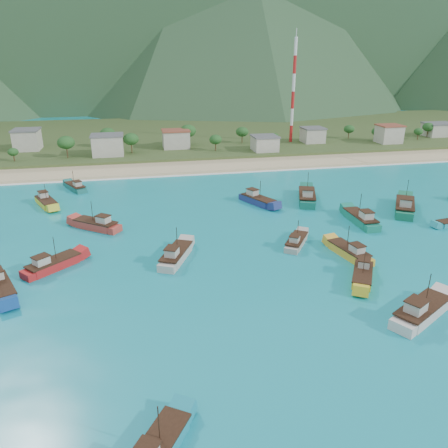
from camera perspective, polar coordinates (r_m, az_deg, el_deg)
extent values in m
plane|color=#0D7E95|center=(74.64, 5.32, -6.87)|extent=(600.00, 600.00, 0.00)
cube|color=beige|center=(147.42, -3.60, 7.43)|extent=(400.00, 18.00, 1.20)
cube|color=#385123|center=(206.76, -6.11, 11.34)|extent=(400.00, 110.00, 2.40)
cube|color=white|center=(138.30, -3.02, 6.51)|extent=(400.00, 2.50, 0.08)
cube|color=beige|center=(182.23, -24.30, 9.96)|extent=(8.90, 9.72, 7.21)
cube|color=beige|center=(162.21, -14.93, 9.87)|extent=(10.62, 8.24, 6.94)
cube|color=beige|center=(171.21, -6.29, 10.92)|extent=(9.87, 8.24, 6.38)
cube|color=beige|center=(165.85, 5.34, 10.39)|extent=(8.75, 8.83, 5.07)
cube|color=beige|center=(185.05, 11.50, 11.27)|extent=(8.25, 7.95, 5.55)
cube|color=beige|center=(192.52, 20.74, 10.89)|extent=(8.84, 7.86, 6.72)
cube|color=beige|center=(217.96, 26.23, 10.97)|extent=(12.25, 8.76, 5.25)
cylinder|color=red|center=(184.68, 8.74, 11.59)|extent=(1.20, 1.20, 6.65)
cylinder|color=white|center=(183.71, 8.85, 13.64)|extent=(1.20, 1.20, 6.65)
cylinder|color=red|center=(182.98, 8.97, 15.70)|extent=(1.20, 1.20, 6.65)
cylinder|color=white|center=(182.49, 9.10, 17.78)|extent=(1.20, 1.20, 6.65)
cylinder|color=red|center=(182.24, 9.22, 19.86)|extent=(1.20, 1.20, 6.65)
cylinder|color=white|center=(182.23, 9.36, 21.95)|extent=(1.20, 1.20, 6.65)
cube|color=#13795F|center=(102.00, 17.34, 0.53)|extent=(3.58, 11.82, 2.14)
cube|color=beige|center=(99.38, 18.10, 1.09)|extent=(2.18, 2.70, 1.74)
cylinder|color=#382114|center=(101.43, 17.38, 2.50)|extent=(0.12, 0.12, 4.82)
cube|color=#A4A095|center=(87.37, 9.45, -2.42)|extent=(7.35, 9.07, 1.66)
cube|color=beige|center=(85.10, 9.22, -1.96)|extent=(2.55, 2.65, 1.35)
cylinder|color=#382114|center=(86.80, 9.63, -0.66)|extent=(0.12, 0.12, 3.73)
cube|color=#B4ADA2|center=(80.57, -6.23, -4.22)|extent=(7.57, 11.30, 1.99)
cube|color=beige|center=(77.90, -6.82, -3.70)|extent=(2.87, 3.11, 1.62)
cylinder|color=#382114|center=(79.78, -6.18, -1.93)|extent=(0.12, 0.12, 4.48)
cube|color=gold|center=(84.79, 15.95, -3.66)|extent=(5.09, 10.77, 1.89)
cube|color=beige|center=(82.64, 16.98, -3.14)|extent=(2.33, 2.69, 1.53)
cylinder|color=#382114|center=(84.00, 15.91, -1.61)|extent=(0.12, 0.12, 4.24)
cube|color=#B93B30|center=(98.04, -16.39, -0.24)|extent=(10.76, 9.35, 2.01)
cube|color=beige|center=(95.96, -15.49, 0.55)|extent=(3.23, 3.14, 1.63)
cylinder|color=#382114|center=(97.35, -16.86, 1.61)|extent=(0.12, 0.12, 4.53)
cube|color=navy|center=(110.26, 4.49, 2.95)|extent=(7.81, 11.30, 2.00)
cube|color=beige|center=(111.29, 3.73, 4.13)|extent=(2.92, 3.14, 1.63)
cylinder|color=#382114|center=(108.85, 4.76, 4.50)|extent=(0.12, 0.12, 4.50)
cylinder|color=#382114|center=(44.54, -8.52, -24.36)|extent=(0.12, 0.12, 4.00)
cube|color=navy|center=(77.62, -27.12, -7.69)|extent=(7.20, 10.98, 1.93)
cube|color=#1B6761|center=(128.64, -18.85, 4.48)|extent=(6.95, 9.85, 1.75)
cube|color=beige|center=(126.44, -18.61, 4.98)|extent=(2.57, 2.75, 1.42)
cylinder|color=#382114|center=(128.41, -19.09, 5.74)|extent=(0.12, 0.12, 3.94)
cube|color=yellow|center=(117.14, -22.16, 2.49)|extent=(7.12, 10.85, 1.91)
cube|color=beige|center=(118.66, -22.54, 3.54)|extent=(2.73, 2.96, 1.55)
cylinder|color=#382114|center=(115.71, -22.30, 3.87)|extent=(0.12, 0.12, 4.30)
cube|color=#146A4B|center=(113.08, 22.51, 1.95)|extent=(10.76, 13.54, 2.46)
cube|color=beige|center=(109.77, 22.66, 2.61)|extent=(3.76, 3.94, 2.00)
cylinder|color=#382114|center=(112.68, 22.79, 3.99)|extent=(0.12, 0.12, 5.54)
cube|color=gold|center=(76.62, 17.61, -6.66)|extent=(7.60, 9.95, 1.79)
cube|color=beige|center=(77.72, 17.82, -4.93)|extent=(2.71, 2.85, 1.46)
cylinder|color=#382114|center=(74.84, 17.83, -4.87)|extent=(0.12, 0.12, 4.04)
cube|color=beige|center=(69.53, 24.43, -10.50)|extent=(12.15, 9.03, 2.18)
cube|color=beige|center=(66.57, 23.77, -9.88)|extent=(3.45, 3.26, 1.77)
cylinder|color=#382114|center=(68.42, 25.12, -7.73)|extent=(0.12, 0.12, 4.90)
cube|color=#11634F|center=(114.06, 10.77, 3.37)|extent=(8.25, 13.82, 2.41)
cube|color=beige|center=(110.83, 10.88, 4.03)|extent=(3.32, 3.67, 1.96)
cylinder|color=#382114|center=(113.67, 10.89, 5.37)|extent=(0.12, 0.12, 5.43)
cube|color=red|center=(82.41, -21.32, -5.08)|extent=(9.97, 9.25, 1.91)
cube|color=beige|center=(80.76, -22.75, -4.47)|extent=(3.07, 3.02, 1.55)
cylinder|color=#382114|center=(81.43, -21.25, -2.97)|extent=(0.12, 0.12, 4.30)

